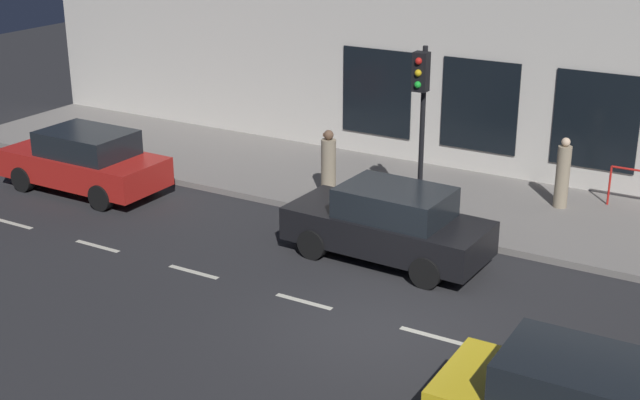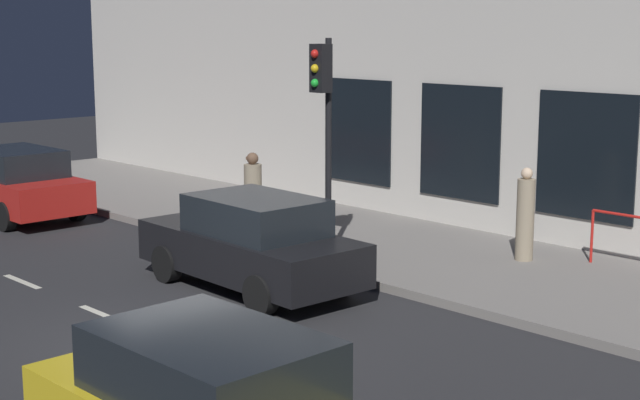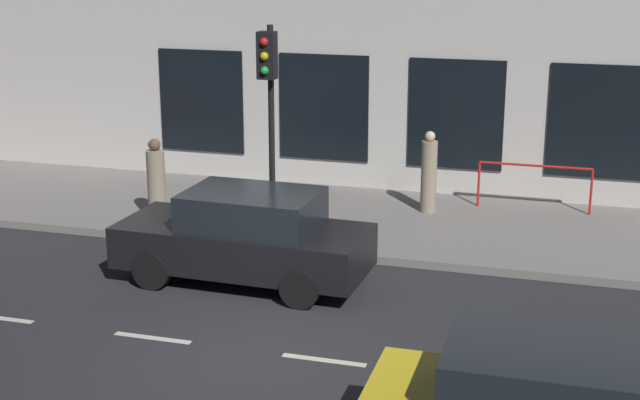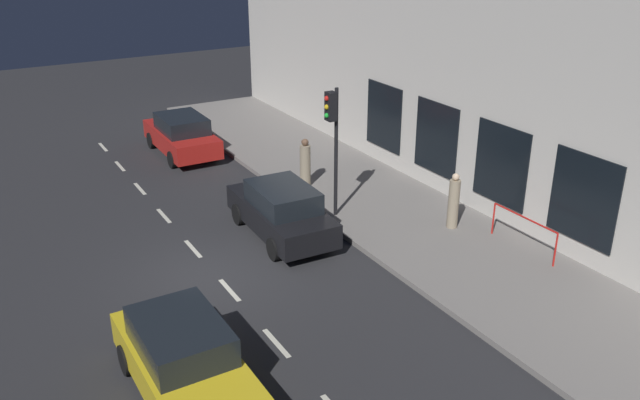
% 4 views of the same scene
% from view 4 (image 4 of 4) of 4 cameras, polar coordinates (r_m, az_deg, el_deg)
% --- Properties ---
extents(ground_plane, '(60.00, 60.00, 0.00)m').
position_cam_4_polar(ground_plane, '(17.74, -9.03, -6.21)').
color(ground_plane, '#28282B').
extents(sidewalk, '(4.50, 32.00, 0.15)m').
position_cam_4_polar(sidewalk, '(20.46, 7.39, -1.72)').
color(sidewalk, gray).
rests_on(sidewalk, ground).
extents(building_facade, '(0.65, 32.00, 7.48)m').
position_cam_4_polar(building_facade, '(20.86, 13.56, 8.96)').
color(building_facade, beige).
rests_on(building_facade, ground).
extents(lane_centre_line, '(0.12, 27.20, 0.01)m').
position_cam_4_polar(lane_centre_line, '(16.93, -7.76, -7.65)').
color(lane_centre_line, beige).
rests_on(lane_centre_line, ground).
extents(traffic_light, '(0.46, 0.32, 3.96)m').
position_cam_4_polar(traffic_light, '(19.44, 1.09, 6.45)').
color(traffic_light, black).
rests_on(traffic_light, sidewalk).
extents(parked_car_0, '(1.86, 4.22, 1.58)m').
position_cam_4_polar(parked_car_0, '(13.32, -11.54, -13.34)').
color(parked_car_0, gold).
rests_on(parked_car_0, ground).
extents(parked_car_1, '(1.94, 4.25, 1.58)m').
position_cam_4_polar(parked_car_1, '(19.21, -3.33, -0.93)').
color(parked_car_1, black).
rests_on(parked_car_1, ground).
extents(parked_car_2, '(1.91, 4.28, 1.58)m').
position_cam_4_polar(parked_car_2, '(26.53, -11.77, 5.49)').
color(parked_car_2, red).
rests_on(parked_car_2, ground).
extents(pedestrian_0, '(0.47, 0.47, 1.67)m').
position_cam_4_polar(pedestrian_0, '(22.44, -1.28, 3.09)').
color(pedestrian_0, gray).
rests_on(pedestrian_0, sidewalk).
extents(pedestrian_1, '(0.32, 0.32, 1.69)m').
position_cam_4_polar(pedestrian_1, '(19.75, 11.38, -0.20)').
color(pedestrian_1, gray).
rests_on(pedestrian_1, sidewalk).
extents(red_railing, '(0.05, 2.32, 0.97)m').
position_cam_4_polar(red_railing, '(18.92, 17.09, -2.06)').
color(red_railing, red).
rests_on(red_railing, sidewalk).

